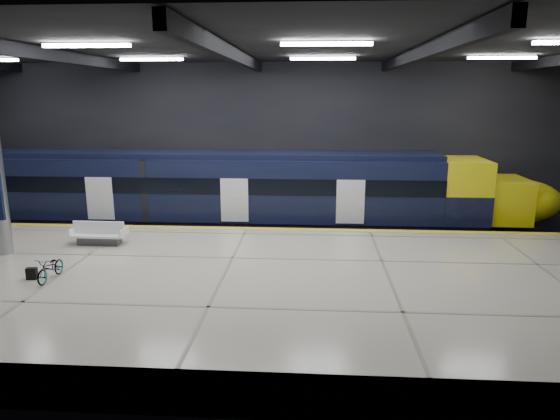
{
  "coord_description": "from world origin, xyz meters",
  "views": [
    {
      "loc": [
        2.66,
        -16.89,
        6.49
      ],
      "look_at": [
        1.45,
        1.5,
        2.2
      ],
      "focal_mm": 32.0,
      "sensor_mm": 36.0,
      "label": 1
    }
  ],
  "objects": [
    {
      "name": "room_shell",
      "position": [
        -0.0,
        0.0,
        5.72
      ],
      "size": [
        30.1,
        16.1,
        8.05
      ],
      "color": "black",
      "rests_on": "ground"
    },
    {
      "name": "rails",
      "position": [
        0.0,
        5.5,
        0.08
      ],
      "size": [
        30.0,
        1.52,
        0.16
      ],
      "color": "gray",
      "rests_on": "ground"
    },
    {
      "name": "train",
      "position": [
        -1.91,
        5.5,
        2.06
      ],
      "size": [
        29.4,
        2.84,
        3.79
      ],
      "color": "black",
      "rests_on": "ground"
    },
    {
      "name": "safety_strip",
      "position": [
        0.0,
        2.75,
        1.11
      ],
      "size": [
        30.0,
        0.4,
        0.01
      ],
      "primitive_type": "cube",
      "color": "yellow",
      "rests_on": "platform"
    },
    {
      "name": "ground",
      "position": [
        0.0,
        0.0,
        0.0
      ],
      "size": [
        30.0,
        30.0,
        0.0
      ],
      "primitive_type": "plane",
      "color": "black",
      "rests_on": "ground"
    },
    {
      "name": "bench",
      "position": [
        -5.13,
        0.24,
        1.41
      ],
      "size": [
        1.98,
        0.85,
        0.87
      ],
      "rotation": [
        0.0,
        0.0,
        -0.02
      ],
      "color": "#595B60",
      "rests_on": "platform"
    },
    {
      "name": "pannier_bag",
      "position": [
        -5.66,
        -3.36,
        1.28
      ],
      "size": [
        0.32,
        0.22,
        0.35
      ],
      "primitive_type": "cube",
      "rotation": [
        0.0,
        0.0,
        0.13
      ],
      "color": "black",
      "rests_on": "platform"
    },
    {
      "name": "platform",
      "position": [
        0.0,
        -2.5,
        0.55
      ],
      "size": [
        30.0,
        11.0,
        1.1
      ],
      "primitive_type": "cube",
      "color": "beige",
      "rests_on": "ground"
    },
    {
      "name": "bicycle",
      "position": [
        -5.06,
        -3.36,
        1.46
      ],
      "size": [
        0.52,
        1.4,
        0.73
      ],
      "primitive_type": "imported",
      "rotation": [
        0.0,
        0.0,
        -0.03
      ],
      "color": "#99999E",
      "rests_on": "platform"
    }
  ]
}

